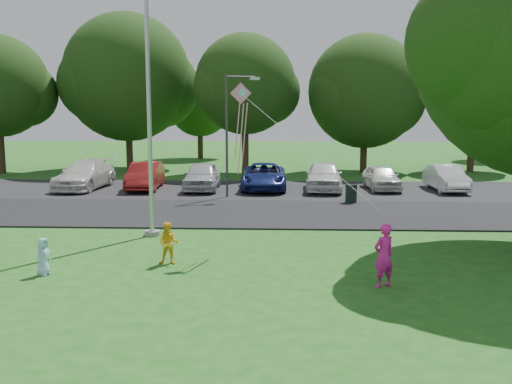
{
  "coord_description": "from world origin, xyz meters",
  "views": [
    {
      "loc": [
        0.66,
        -12.98,
        4.08
      ],
      "look_at": [
        -0.08,
        4.0,
        1.6
      ],
      "focal_mm": 40.0,
      "sensor_mm": 36.0,
      "label": 1
    }
  ],
  "objects_px": {
    "flagpole": "(149,106)",
    "kite": "(243,111)",
    "woman": "(384,256)",
    "child_blue": "(43,256)",
    "trash_can": "(351,194)",
    "child_yellow": "(169,243)",
    "street_lamp": "(231,124)"
  },
  "relations": [
    {
      "from": "child_yellow",
      "to": "kite",
      "type": "distance_m",
      "value": 4.16
    },
    {
      "from": "street_lamp",
      "to": "kite",
      "type": "height_order",
      "value": "street_lamp"
    },
    {
      "from": "street_lamp",
      "to": "kite",
      "type": "xyz_separation_m",
      "value": [
        1.21,
        -10.11,
        0.62
      ]
    },
    {
      "from": "child_blue",
      "to": "street_lamp",
      "type": "bearing_deg",
      "value": -3.15
    },
    {
      "from": "woman",
      "to": "kite",
      "type": "relative_size",
      "value": 0.39
    },
    {
      "from": "flagpole",
      "to": "kite",
      "type": "height_order",
      "value": "flagpole"
    },
    {
      "from": "flagpole",
      "to": "trash_can",
      "type": "xyz_separation_m",
      "value": [
        7.22,
        6.58,
        -3.74
      ]
    },
    {
      "from": "street_lamp",
      "to": "child_blue",
      "type": "height_order",
      "value": "street_lamp"
    },
    {
      "from": "street_lamp",
      "to": "woman",
      "type": "bearing_deg",
      "value": -88.3
    },
    {
      "from": "child_yellow",
      "to": "kite",
      "type": "xyz_separation_m",
      "value": [
        1.91,
        1.31,
        3.46
      ]
    },
    {
      "from": "child_blue",
      "to": "kite",
      "type": "xyz_separation_m",
      "value": [
        4.81,
        2.44,
        3.56
      ]
    },
    {
      "from": "street_lamp",
      "to": "woman",
      "type": "distance_m",
      "value": 14.19
    },
    {
      "from": "street_lamp",
      "to": "child_blue",
      "type": "distance_m",
      "value": 13.38
    },
    {
      "from": "street_lamp",
      "to": "trash_can",
      "type": "height_order",
      "value": "street_lamp"
    },
    {
      "from": "woman",
      "to": "street_lamp",
      "type": "bearing_deg",
      "value": -101.12
    },
    {
      "from": "woman",
      "to": "kite",
      "type": "xyz_separation_m",
      "value": [
        -3.42,
        3.03,
        3.28
      ]
    },
    {
      "from": "flagpole",
      "to": "child_blue",
      "type": "xyz_separation_m",
      "value": [
        -1.69,
        -4.53,
        -3.7
      ]
    },
    {
      "from": "woman",
      "to": "child_blue",
      "type": "height_order",
      "value": "woman"
    },
    {
      "from": "woman",
      "to": "child_blue",
      "type": "relative_size",
      "value": 1.58
    },
    {
      "from": "child_yellow",
      "to": "street_lamp",
      "type": "bearing_deg",
      "value": 87.55
    },
    {
      "from": "flagpole",
      "to": "kite",
      "type": "bearing_deg",
      "value": -33.88
    },
    {
      "from": "trash_can",
      "to": "flagpole",
      "type": "bearing_deg",
      "value": -137.68
    },
    {
      "from": "woman",
      "to": "child_blue",
      "type": "distance_m",
      "value": 8.26
    },
    {
      "from": "child_blue",
      "to": "kite",
      "type": "height_order",
      "value": "kite"
    },
    {
      "from": "street_lamp",
      "to": "woman",
      "type": "relative_size",
      "value": 3.8
    },
    {
      "from": "child_blue",
      "to": "kite",
      "type": "relative_size",
      "value": 0.25
    },
    {
      "from": "flagpole",
      "to": "child_blue",
      "type": "height_order",
      "value": "flagpole"
    },
    {
      "from": "flagpole",
      "to": "child_blue",
      "type": "bearing_deg",
      "value": -110.47
    },
    {
      "from": "street_lamp",
      "to": "child_yellow",
      "type": "height_order",
      "value": "street_lamp"
    },
    {
      "from": "trash_can",
      "to": "woman",
      "type": "xyz_separation_m",
      "value": [
        -0.68,
        -11.7,
        0.32
      ]
    },
    {
      "from": "woman",
      "to": "child_yellow",
      "type": "relative_size",
      "value": 1.32
    },
    {
      "from": "flagpole",
      "to": "trash_can",
      "type": "height_order",
      "value": "flagpole"
    }
  ]
}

